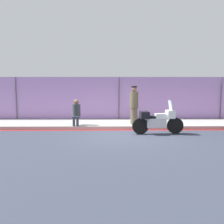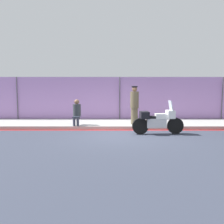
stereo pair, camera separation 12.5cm
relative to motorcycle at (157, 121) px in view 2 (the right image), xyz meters
name	(u,v)px [view 2 (the right image)]	position (x,y,z in m)	size (l,w,h in m)	color
ground_plane	(122,135)	(-1.53, -0.24, -0.58)	(120.00, 120.00, 0.00)	#333847
sidewalk	(120,124)	(-1.53, 2.27, -0.50)	(42.70, 2.56, 0.16)	#9E9E99
curb_paint_stripe	(121,130)	(-1.53, 0.89, -0.58)	(42.70, 0.18, 0.01)	red
storefront_fence	(119,99)	(-1.53, 3.64, 0.68)	(40.56, 0.17, 2.51)	#AD7FC6
motorcycle	(157,121)	(0.00, 0.00, 0.00)	(2.23, 0.60, 1.44)	black
officer_standing	(134,105)	(-0.86, 1.69, 0.54)	(0.42, 0.42, 1.87)	brown
person_seated_on_curb	(76,111)	(-3.66, 1.42, 0.26)	(0.38, 0.65, 1.24)	#2D3342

